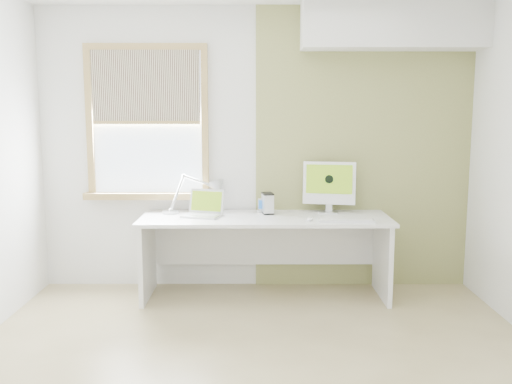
{
  "coord_description": "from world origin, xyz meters",
  "views": [
    {
      "loc": [
        -0.01,
        -3.46,
        1.66
      ],
      "look_at": [
        0.0,
        1.05,
        1.0
      ],
      "focal_mm": 39.2,
      "sensor_mm": 36.0,
      "label": 1
    }
  ],
  "objects_px": {
    "desk_lamp": "(209,192)",
    "laptop": "(204,209)",
    "external_drive": "(268,203)",
    "imac": "(329,184)",
    "desk": "(265,237)"
  },
  "relations": [
    {
      "from": "desk",
      "to": "desk_lamp",
      "type": "distance_m",
      "value": 0.67
    },
    {
      "from": "external_drive",
      "to": "laptop",
      "type": "bearing_deg",
      "value": -170.05
    },
    {
      "from": "external_drive",
      "to": "imac",
      "type": "height_order",
      "value": "imac"
    },
    {
      "from": "desk_lamp",
      "to": "imac",
      "type": "bearing_deg",
      "value": -2.08
    },
    {
      "from": "external_drive",
      "to": "imac",
      "type": "xyz_separation_m",
      "value": [
        0.57,
        0.06,
        0.17
      ]
    },
    {
      "from": "desk_lamp",
      "to": "external_drive",
      "type": "height_order",
      "value": "desk_lamp"
    },
    {
      "from": "laptop",
      "to": "imac",
      "type": "distance_m",
      "value": 1.17
    },
    {
      "from": "external_drive",
      "to": "desk_lamp",
      "type": "bearing_deg",
      "value": 169.44
    },
    {
      "from": "desk",
      "to": "external_drive",
      "type": "bearing_deg",
      "value": 74.96
    },
    {
      "from": "desk",
      "to": "external_drive",
      "type": "relative_size",
      "value": 11.54
    },
    {
      "from": "desk_lamp",
      "to": "laptop",
      "type": "xyz_separation_m",
      "value": [
        -0.03,
        -0.2,
        -0.13
      ]
    },
    {
      "from": "desk_lamp",
      "to": "laptop",
      "type": "height_order",
      "value": "desk_lamp"
    },
    {
      "from": "desk_lamp",
      "to": "laptop",
      "type": "bearing_deg",
      "value": -98.59
    },
    {
      "from": "desk_lamp",
      "to": "external_drive",
      "type": "xyz_separation_m",
      "value": [
        0.54,
        -0.1,
        -0.09
      ]
    },
    {
      "from": "laptop",
      "to": "external_drive",
      "type": "height_order",
      "value": "laptop"
    }
  ]
}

